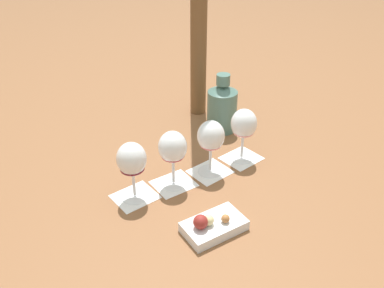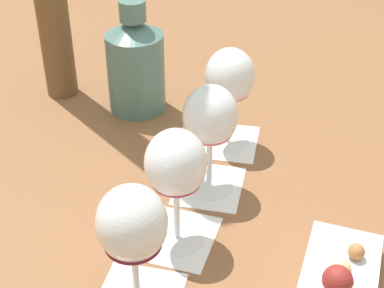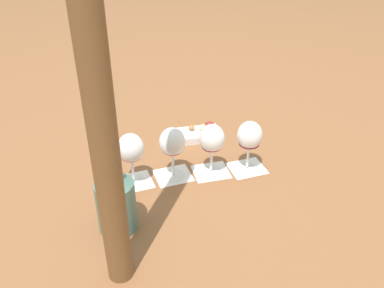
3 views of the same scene
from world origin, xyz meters
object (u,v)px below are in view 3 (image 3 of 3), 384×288
wine_glass_1 (172,145)px  wine_glass_3 (250,138)px  wine_glass_0 (131,151)px  umbrella_pole (91,44)px  ceramic_vase (117,202)px  wine_glass_2 (212,141)px  snack_dish (200,133)px

wine_glass_1 → wine_glass_3: bearing=-40.7°
wine_glass_1 → wine_glass_3: size_ratio=1.00×
wine_glass_0 → wine_glass_3: (0.28, -0.22, 0.00)m
wine_glass_0 → umbrella_pole: umbrella_pole is taller
ceramic_vase → wine_glass_0: bearing=36.0°
wine_glass_0 → wine_glass_3: same height
wine_glass_1 → umbrella_pole: 0.57m
umbrella_pole → wine_glass_3: bearing=0.8°
wine_glass_3 → umbrella_pole: size_ratio=0.15×
wine_glass_2 → wine_glass_1: bearing=139.3°
wine_glass_3 → wine_glass_2: bearing=139.2°
wine_glass_1 → snack_dish: bearing=19.1°
wine_glass_0 → wine_glass_3: size_ratio=1.00×
ceramic_vase → umbrella_pole: (-0.10, -0.11, 0.44)m
wine_glass_1 → wine_glass_2: size_ratio=1.00×
wine_glass_0 → wine_glass_1: same height
wine_glass_3 → ceramic_vase: (-0.43, 0.11, -0.03)m
wine_glass_3 → snack_dish: wine_glass_3 is taller
wine_glass_0 → ceramic_vase: (-0.16, -0.11, -0.03)m
umbrella_pole → snack_dish: bearing=22.3°
snack_dish → umbrella_pole: bearing=-157.7°
wine_glass_0 → wine_glass_2: bearing=-37.5°
wine_glass_2 → ceramic_vase: (-0.35, 0.03, -0.03)m
wine_glass_1 → ceramic_vase: (-0.26, -0.04, -0.03)m
wine_glass_2 → snack_dish: wine_glass_2 is taller
wine_glass_1 → umbrella_pole: umbrella_pole is taller
ceramic_vase → wine_glass_3: bearing=-13.9°
wine_glass_2 → snack_dish: 0.23m
wine_glass_1 → wine_glass_3: same height
wine_glass_1 → umbrella_pole: size_ratio=0.15×
wine_glass_2 → ceramic_vase: bearing=174.7°
wine_glass_2 → umbrella_pole: 0.62m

